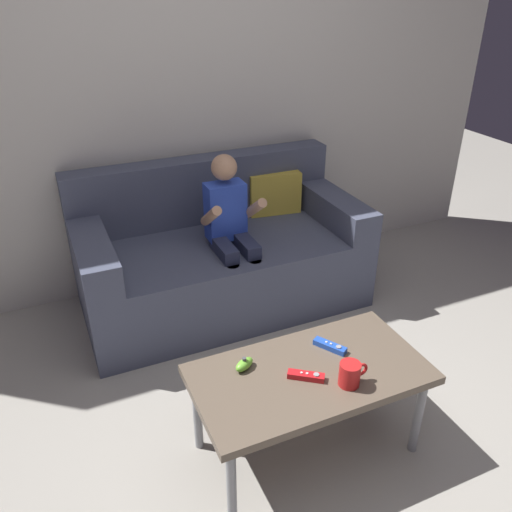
# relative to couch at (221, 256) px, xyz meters

# --- Properties ---
(ground_plane) EXTENTS (8.70, 8.70, 0.00)m
(ground_plane) POSITION_rel_couch_xyz_m (-0.06, -1.52, -0.30)
(ground_plane) COLOR #9E998E
(wall_back) EXTENTS (4.35, 0.05, 2.50)m
(wall_back) POSITION_rel_couch_xyz_m (-0.06, 0.40, 0.95)
(wall_back) COLOR beige
(wall_back) RESTS_ON ground
(couch) EXTENTS (1.61, 0.80, 0.82)m
(couch) POSITION_rel_couch_xyz_m (0.00, 0.00, 0.00)
(couch) COLOR #474C60
(couch) RESTS_ON ground
(person_seated_on_couch) EXTENTS (0.30, 0.37, 0.94)m
(person_seated_on_couch) POSITION_rel_couch_xyz_m (0.01, -0.17, 0.25)
(person_seated_on_couch) COLOR #282D47
(person_seated_on_couch) RESTS_ON ground
(coffee_table) EXTENTS (0.91, 0.48, 0.42)m
(coffee_table) POSITION_rel_couch_xyz_m (-0.09, -1.23, 0.08)
(coffee_table) COLOR brown
(coffee_table) RESTS_ON ground
(game_remote_red_near_edge) EXTENTS (0.13, 0.11, 0.03)m
(game_remote_red_near_edge) POSITION_rel_couch_xyz_m (-0.12, -1.26, 0.13)
(game_remote_red_near_edge) COLOR red
(game_remote_red_near_edge) RESTS_ON coffee_table
(nunchuk_lime) EXTENTS (0.10, 0.08, 0.05)m
(nunchuk_lime) POSITION_rel_couch_xyz_m (-0.31, -1.11, 0.14)
(nunchuk_lime) COLOR #72C638
(nunchuk_lime) RESTS_ON coffee_table
(game_remote_blue_far_corner) EXTENTS (0.10, 0.14, 0.03)m
(game_remote_blue_far_corner) POSITION_rel_couch_xyz_m (0.05, -1.14, 0.13)
(game_remote_blue_far_corner) COLOR blue
(game_remote_blue_far_corner) RESTS_ON coffee_table
(coffee_mug) EXTENTS (0.12, 0.08, 0.10)m
(coffee_mug) POSITION_rel_couch_xyz_m (0.01, -1.35, 0.17)
(coffee_mug) COLOR red
(coffee_mug) RESTS_ON coffee_table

